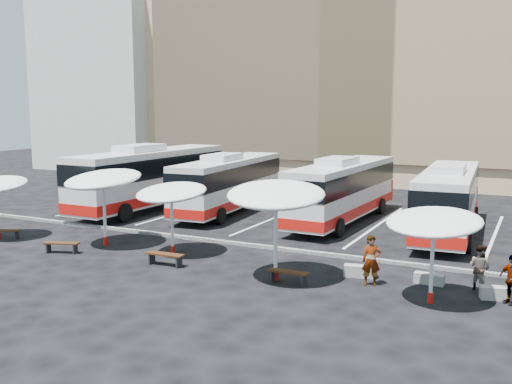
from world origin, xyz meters
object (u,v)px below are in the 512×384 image
at_px(sunshade_4, 434,222).
at_px(wood_bench_1, 62,245).
at_px(bus_0, 151,176).
at_px(wood_bench_3, 288,274).
at_px(wood_bench_0, 5,232).
at_px(conc_bench_2, 499,293).
at_px(bus_3, 448,198).
at_px(sunshade_2, 171,193).
at_px(conc_bench_0, 360,271).
at_px(passenger_0, 371,261).
at_px(sunshade_1, 103,180).
at_px(passenger_2, 512,279).
at_px(passenger_1, 480,268).
at_px(bus_2, 343,188).
at_px(conc_bench_1, 429,279).
at_px(wood_bench_2, 165,256).
at_px(bus_1, 229,182).
at_px(sunshade_3, 276,195).

distance_m(sunshade_4, wood_bench_1, 16.13).
distance_m(bus_0, wood_bench_3, 17.90).
distance_m(wood_bench_0, conc_bench_2, 22.65).
distance_m(bus_3, conc_bench_2, 10.52).
distance_m(sunshade_2, wood_bench_0, 9.61).
relative_size(conc_bench_0, passenger_0, 0.65).
relative_size(sunshade_2, conc_bench_2, 2.78).
bearing_deg(sunshade_1, passenger_2, -0.93).
bearing_deg(conc_bench_0, sunshade_4, -31.76).
bearing_deg(conc_bench_2, passenger_1, 131.28).
bearing_deg(passenger_2, bus_2, 170.23).
bearing_deg(sunshade_2, conc_bench_1, 3.27).
height_order(wood_bench_2, conc_bench_1, wood_bench_2).
xyz_separation_m(sunshade_1, passenger_0, (12.88, -0.39, -2.21)).
bearing_deg(conc_bench_2, sunshade_1, 179.96).
height_order(bus_1, conc_bench_2, bus_1).
bearing_deg(wood_bench_2, bus_1, 107.26).
distance_m(wood_bench_2, passenger_2, 13.05).
relative_size(bus_1, passenger_2, 7.04).
xyz_separation_m(wood_bench_0, conc_bench_2, (22.62, 1.13, -0.11)).
relative_size(passenger_0, passenger_2, 1.11).
bearing_deg(wood_bench_2, wood_bench_3, 0.32).
height_order(bus_3, passenger_0, bus_3).
relative_size(bus_2, passenger_0, 6.41).
relative_size(bus_0, bus_1, 1.12).
distance_m(bus_2, passenger_2, 14.37).
relative_size(bus_0, sunshade_1, 3.30).
height_order(conc_bench_2, passenger_0, passenger_0).
bearing_deg(conc_bench_2, sunshade_2, 179.63).
height_order(sunshade_2, wood_bench_3, sunshade_2).
bearing_deg(sunshade_1, sunshade_4, -5.25).
height_order(sunshade_4, passenger_2, sunshade_4).
relative_size(wood_bench_0, wood_bench_1, 0.90).
distance_m(bus_0, bus_3, 18.20).
xyz_separation_m(bus_0, bus_2, (12.35, 1.45, -0.23)).
relative_size(bus_0, wood_bench_1, 8.14).
relative_size(wood_bench_1, passenger_1, 0.98).
xyz_separation_m(passenger_0, passenger_2, (4.68, 0.10, -0.09)).
distance_m(sunshade_1, wood_bench_2, 5.58).
height_order(wood_bench_3, conc_bench_1, wood_bench_3).
height_order(wood_bench_1, passenger_0, passenger_0).
xyz_separation_m(bus_2, sunshade_2, (-4.42, -10.49, 0.85)).
bearing_deg(wood_bench_0, sunshade_1, 11.87).
relative_size(sunshade_3, sunshade_4, 1.26).
xyz_separation_m(bus_3, wood_bench_1, (-14.81, -11.89, -1.51)).
bearing_deg(passenger_2, sunshade_2, -142.06).
distance_m(wood_bench_0, wood_bench_1, 4.75).
bearing_deg(sunshade_2, conc_bench_0, 2.41).
bearing_deg(wood_bench_2, passenger_1, 11.31).
height_order(wood_bench_0, passenger_0, passenger_0).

